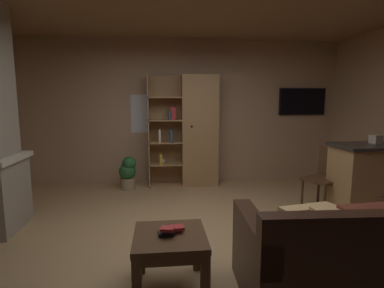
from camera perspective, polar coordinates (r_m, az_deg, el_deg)
name	(u,v)px	position (r m, az deg, el deg)	size (l,w,h in m)	color
floor	(196,243)	(3.56, 0.73, -18.12)	(6.17, 5.23, 0.02)	tan
wall_back	(179,112)	(5.83, -2.39, 5.96)	(6.29, 0.06, 2.68)	tan
window_pane_back	(147,114)	(5.79, -8.49, 5.63)	(0.59, 0.01, 0.71)	white
bookshelf_cabinet	(195,131)	(5.60, 0.49, 2.40)	(1.26, 0.41, 2.02)	#A87F51
tissue_box	(376,139)	(4.69, 31.20, 0.74)	(0.12, 0.12, 0.11)	#BFB299
leather_couch	(339,262)	(2.80, 25.83, -19.22)	(1.56, 0.97, 0.84)	#382116
coffee_table	(170,245)	(2.65, -4.15, -18.41)	(0.59, 0.60, 0.47)	#4C331E
table_book_0	(166,234)	(2.59, -4.87, -16.39)	(0.13, 0.08, 0.03)	black
table_book_1	(177,228)	(2.63, -2.79, -15.39)	(0.11, 0.09, 0.03)	#B22D2D
table_book_2	(167,229)	(2.55, -4.62, -15.57)	(0.11, 0.09, 0.02)	#B22D2D
dining_chair	(326,174)	(4.73, 23.84, -5.19)	(0.56, 0.56, 0.92)	#4C331E
potted_floor_plant	(128,172)	(5.50, -11.92, -5.21)	(0.30, 0.30, 0.59)	#9E896B
wall_mounted_tv	(302,101)	(6.39, 19.94, 7.50)	(0.92, 0.06, 0.52)	black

